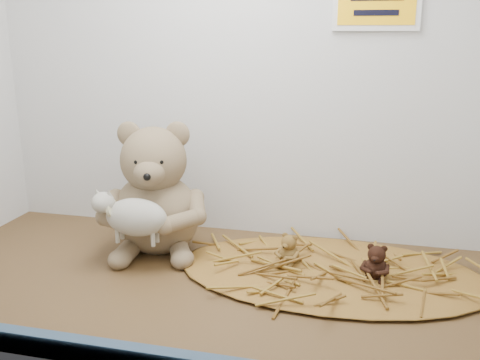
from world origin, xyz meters
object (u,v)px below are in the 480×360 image
(toy_lamb, at_px, (136,217))
(mini_teddy_brown, at_px, (376,260))
(mini_teddy_tan, at_px, (289,247))
(main_teddy, at_px, (155,187))

(toy_lamb, bearing_deg, mini_teddy_brown, 5.68)
(toy_lamb, xyz_separation_m, mini_teddy_brown, (0.49, 0.05, -0.07))
(toy_lamb, relative_size, mini_teddy_tan, 2.59)
(toy_lamb, distance_m, mini_teddy_brown, 0.49)
(main_teddy, xyz_separation_m, toy_lamb, (0.00, -0.11, -0.03))
(mini_teddy_tan, relative_size, mini_teddy_brown, 0.92)
(toy_lamb, bearing_deg, mini_teddy_tan, 14.22)
(main_teddy, distance_m, toy_lamb, 0.11)
(main_teddy, distance_m, mini_teddy_brown, 0.50)
(toy_lamb, relative_size, mini_teddy_brown, 2.39)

